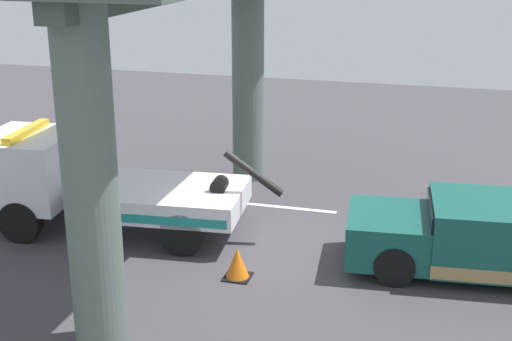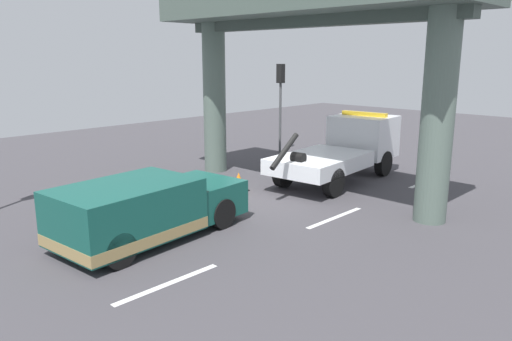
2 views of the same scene
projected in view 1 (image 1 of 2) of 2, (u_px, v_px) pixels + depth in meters
The scene contains 6 objects.
ground_plane at pixel (263, 248), 16.27m from camera, with size 60.00×40.00×0.10m, color #423F44.
lane_stripe_mid at pixel (288, 208), 18.58m from camera, with size 2.60×0.16×0.01m, color silver.
lane_stripe_east at pixel (83, 187), 20.09m from camera, with size 2.60×0.16×0.01m, color silver.
tow_truck_white at pixel (85, 182), 16.92m from camera, with size 7.33×2.89×2.46m.
towed_van_green at pixel (485, 238), 14.79m from camera, with size 5.36×2.61×1.58m.
traffic_cone_orange at pixel (237, 264), 14.67m from camera, with size 0.56×0.56×0.67m.
Camera 1 is at (-3.79, 14.39, 6.77)m, focal length 49.46 mm.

